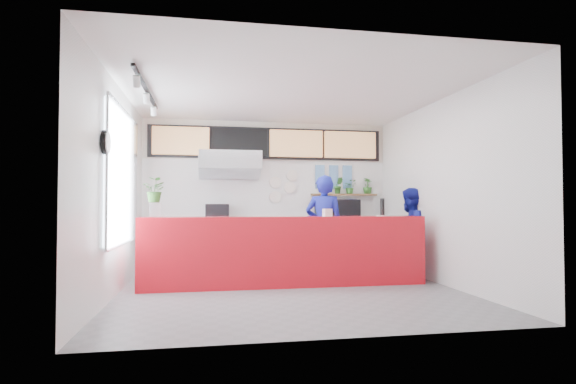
# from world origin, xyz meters

# --- Properties ---
(floor) EXTENTS (5.00, 5.00, 0.00)m
(floor) POSITION_xyz_m (0.00, 0.00, 0.00)
(floor) COLOR slate
(floor) RESTS_ON ground
(ceiling) EXTENTS (5.00, 5.00, 0.00)m
(ceiling) POSITION_xyz_m (0.00, 0.00, 3.00)
(ceiling) COLOR silver
(wall_back) EXTENTS (5.00, 0.00, 5.00)m
(wall_back) POSITION_xyz_m (0.00, 2.50, 1.50)
(wall_back) COLOR white
(wall_back) RESTS_ON ground
(wall_left) EXTENTS (0.00, 5.00, 5.00)m
(wall_left) POSITION_xyz_m (-2.50, 0.00, 1.50)
(wall_left) COLOR white
(wall_left) RESTS_ON ground
(wall_right) EXTENTS (0.00, 5.00, 5.00)m
(wall_right) POSITION_xyz_m (2.50, 0.00, 1.50)
(wall_right) COLOR white
(wall_right) RESTS_ON ground
(service_counter) EXTENTS (4.50, 0.60, 1.10)m
(service_counter) POSITION_xyz_m (0.00, 0.40, 0.55)
(service_counter) COLOR red
(service_counter) RESTS_ON ground
(cream_band) EXTENTS (5.00, 0.02, 0.80)m
(cream_band) POSITION_xyz_m (0.00, 2.49, 2.60)
(cream_band) COLOR beige
(cream_band) RESTS_ON wall_back
(prep_bench) EXTENTS (1.80, 0.60, 0.90)m
(prep_bench) POSITION_xyz_m (-0.80, 2.20, 0.45)
(prep_bench) COLOR #B2B5BA
(prep_bench) RESTS_ON ground
(panini_oven) EXTENTS (0.45, 0.45, 0.40)m
(panini_oven) POSITION_xyz_m (-1.05, 2.20, 1.10)
(panini_oven) COLOR black
(panini_oven) RESTS_ON prep_bench
(extraction_hood) EXTENTS (1.20, 0.70, 0.35)m
(extraction_hood) POSITION_xyz_m (-0.80, 2.15, 2.15)
(extraction_hood) COLOR #B2B5BA
(extraction_hood) RESTS_ON ceiling
(hood_lip) EXTENTS (1.20, 0.69, 0.31)m
(hood_lip) POSITION_xyz_m (-0.80, 2.15, 1.95)
(hood_lip) COLOR #B2B5BA
(hood_lip) RESTS_ON ceiling
(right_bench) EXTENTS (1.80, 0.60, 0.90)m
(right_bench) POSITION_xyz_m (1.50, 2.20, 0.45)
(right_bench) COLOR #B2B5BA
(right_bench) RESTS_ON ground
(espresso_machine) EXTENTS (0.89, 0.73, 0.50)m
(espresso_machine) POSITION_xyz_m (1.40, 2.20, 1.15)
(espresso_machine) COLOR black
(espresso_machine) RESTS_ON right_bench
(espresso_tray) EXTENTS (0.72, 0.55, 0.06)m
(espresso_tray) POSITION_xyz_m (1.40, 2.20, 1.38)
(espresso_tray) COLOR #ADAFB4
(espresso_tray) RESTS_ON espresso_machine
(herb_shelf) EXTENTS (1.40, 0.18, 0.04)m
(herb_shelf) POSITION_xyz_m (1.60, 2.40, 1.50)
(herb_shelf) COLOR brown
(herb_shelf) RESTS_ON wall_back
(menu_board_far_left) EXTENTS (1.10, 0.10, 0.55)m
(menu_board_far_left) POSITION_xyz_m (-1.75, 2.38, 2.55)
(menu_board_far_left) COLOR tan
(menu_board_far_left) RESTS_ON wall_back
(menu_board_mid_left) EXTENTS (1.10, 0.10, 0.55)m
(menu_board_mid_left) POSITION_xyz_m (-0.59, 2.38, 2.55)
(menu_board_mid_left) COLOR black
(menu_board_mid_left) RESTS_ON wall_back
(menu_board_mid_right) EXTENTS (1.10, 0.10, 0.55)m
(menu_board_mid_right) POSITION_xyz_m (0.57, 2.38, 2.55)
(menu_board_mid_right) COLOR tan
(menu_board_mid_right) RESTS_ON wall_back
(menu_board_far_right) EXTENTS (1.10, 0.10, 0.55)m
(menu_board_far_right) POSITION_xyz_m (1.73, 2.38, 2.55)
(menu_board_far_right) COLOR tan
(menu_board_far_right) RESTS_ON wall_back
(soffit) EXTENTS (4.80, 0.04, 0.65)m
(soffit) POSITION_xyz_m (0.00, 2.46, 2.55)
(soffit) COLOR black
(soffit) RESTS_ON wall_back
(window_pane) EXTENTS (0.04, 2.20, 1.90)m
(window_pane) POSITION_xyz_m (-2.47, 0.30, 1.70)
(window_pane) COLOR silver
(window_pane) RESTS_ON wall_left
(window_frame) EXTENTS (0.03, 2.30, 2.00)m
(window_frame) POSITION_xyz_m (-2.45, 0.30, 1.70)
(window_frame) COLOR #B2B5BA
(window_frame) RESTS_ON wall_left
(wall_clock_rim) EXTENTS (0.05, 0.30, 0.30)m
(wall_clock_rim) POSITION_xyz_m (-2.46, -0.90, 2.05)
(wall_clock_rim) COLOR black
(wall_clock_rim) RESTS_ON wall_left
(wall_clock_face) EXTENTS (0.02, 0.26, 0.26)m
(wall_clock_face) POSITION_xyz_m (-2.43, -0.90, 2.05)
(wall_clock_face) COLOR white
(wall_clock_face) RESTS_ON wall_left
(track_rail) EXTENTS (0.05, 2.40, 0.04)m
(track_rail) POSITION_xyz_m (-2.10, 0.00, 2.94)
(track_rail) COLOR black
(track_rail) RESTS_ON ceiling
(dec_plate_a) EXTENTS (0.24, 0.03, 0.24)m
(dec_plate_a) POSITION_xyz_m (0.15, 2.47, 1.75)
(dec_plate_a) COLOR silver
(dec_plate_a) RESTS_ON wall_back
(dec_plate_b) EXTENTS (0.24, 0.03, 0.24)m
(dec_plate_b) POSITION_xyz_m (0.45, 2.47, 1.65)
(dec_plate_b) COLOR silver
(dec_plate_b) RESTS_ON wall_back
(dec_plate_c) EXTENTS (0.24, 0.03, 0.24)m
(dec_plate_c) POSITION_xyz_m (0.15, 2.47, 1.45)
(dec_plate_c) COLOR silver
(dec_plate_c) RESTS_ON wall_back
(dec_plate_d) EXTENTS (0.24, 0.03, 0.24)m
(dec_plate_d) POSITION_xyz_m (0.50, 2.47, 1.90)
(dec_plate_d) COLOR silver
(dec_plate_d) RESTS_ON wall_back
(photo_frame_a) EXTENTS (0.20, 0.02, 0.25)m
(photo_frame_a) POSITION_xyz_m (1.10, 2.48, 2.00)
(photo_frame_a) COLOR #598CBF
(photo_frame_a) RESTS_ON wall_back
(photo_frame_b) EXTENTS (0.20, 0.02, 0.25)m
(photo_frame_b) POSITION_xyz_m (1.40, 2.48, 2.00)
(photo_frame_b) COLOR #598CBF
(photo_frame_b) RESTS_ON wall_back
(photo_frame_c) EXTENTS (0.20, 0.02, 0.25)m
(photo_frame_c) POSITION_xyz_m (1.70, 2.48, 2.00)
(photo_frame_c) COLOR #598CBF
(photo_frame_c) RESTS_ON wall_back
(photo_frame_d) EXTENTS (0.20, 0.02, 0.25)m
(photo_frame_d) POSITION_xyz_m (1.10, 2.48, 1.75)
(photo_frame_d) COLOR #598CBF
(photo_frame_d) RESTS_ON wall_back
(photo_frame_e) EXTENTS (0.20, 0.02, 0.25)m
(photo_frame_e) POSITION_xyz_m (1.40, 2.48, 1.75)
(photo_frame_e) COLOR #598CBF
(photo_frame_e) RESTS_ON wall_back
(photo_frame_f) EXTENTS (0.20, 0.02, 0.25)m
(photo_frame_f) POSITION_xyz_m (1.70, 2.48, 1.75)
(photo_frame_f) COLOR #598CBF
(photo_frame_f) RESTS_ON wall_back
(staff_center) EXTENTS (0.77, 0.64, 1.80)m
(staff_center) POSITION_xyz_m (0.77, 0.87, 0.90)
(staff_center) COLOR navy
(staff_center) RESTS_ON ground
(staff_right) EXTENTS (0.98, 0.93, 1.59)m
(staff_right) POSITION_xyz_m (2.39, 0.95, 0.80)
(staff_right) COLOR navy
(staff_right) RESTS_ON ground
(herb_a) EXTENTS (0.16, 0.14, 0.26)m
(herb_a) POSITION_xyz_m (1.15, 2.40, 1.65)
(herb_a) COLOR #2B6322
(herb_a) RESTS_ON herb_shelf
(herb_b) EXTENTS (0.21, 0.18, 0.34)m
(herb_b) POSITION_xyz_m (1.48, 2.40, 1.69)
(herb_b) COLOR #2B6322
(herb_b) RESTS_ON herb_shelf
(herb_c) EXTENTS (0.30, 0.27, 0.29)m
(herb_c) POSITION_xyz_m (1.74, 2.40, 1.66)
(herb_c) COLOR #2B6322
(herb_c) RESTS_ON herb_shelf
(herb_d) EXTENTS (0.24, 0.23, 0.34)m
(herb_d) POSITION_xyz_m (2.12, 2.40, 1.69)
(herb_d) COLOR #2B6322
(herb_d) RESTS_ON herb_shelf
(glass_vase) EXTENTS (0.21, 0.21, 0.22)m
(glass_vase) POSITION_xyz_m (-2.01, 0.39, 1.21)
(glass_vase) COLOR silver
(glass_vase) RESTS_ON service_counter
(basil_vase) EXTENTS (0.43, 0.41, 0.38)m
(basil_vase) POSITION_xyz_m (-2.01, 0.39, 1.51)
(basil_vase) COLOR #2B6322
(basil_vase) RESTS_ON glass_vase
(napkin_holder) EXTENTS (0.16, 0.13, 0.12)m
(napkin_holder) POSITION_xyz_m (0.67, 0.32, 1.16)
(napkin_holder) COLOR silver
(napkin_holder) RESTS_ON service_counter
(white_plate) EXTENTS (0.23, 0.23, 0.01)m
(white_plate) POSITION_xyz_m (1.62, 0.34, 1.11)
(white_plate) COLOR silver
(white_plate) RESTS_ON service_counter
(pepper_mill) EXTENTS (0.08, 0.08, 0.28)m
(pepper_mill) POSITION_xyz_m (1.62, 0.34, 1.25)
(pepper_mill) COLOR black
(pepper_mill) RESTS_ON white_plate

